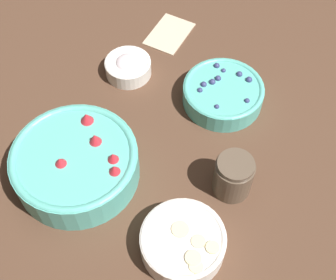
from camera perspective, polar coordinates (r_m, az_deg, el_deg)
name	(u,v)px	position (r m, az deg, el deg)	size (l,w,h in m)	color
ground_plane	(163,125)	(1.06, -0.62, 1.80)	(4.00, 4.00, 0.00)	#4C3323
bowl_strawberries	(76,162)	(0.97, -11.19, -2.69)	(0.26, 0.26, 0.10)	#56B7A8
bowl_blueberries	(223,93)	(1.09, 6.73, 5.76)	(0.18, 0.18, 0.06)	#56B7A8
bowl_bananas	(183,242)	(0.89, 1.85, -12.29)	(0.16, 0.16, 0.06)	white
bowl_cream	(128,66)	(1.14, -4.89, 8.98)	(0.11, 0.11, 0.05)	white
jar_chocolate	(233,177)	(0.94, 7.95, -4.47)	(0.08, 0.08, 0.09)	brown
napkin	(169,33)	(1.25, 0.16, 12.87)	(0.13, 0.09, 0.01)	beige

